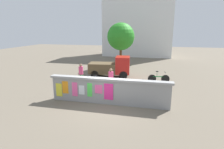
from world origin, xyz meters
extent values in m
plane|color=#6B6051|center=(0.00, 8.00, 0.00)|extent=(60.00, 60.00, 0.00)
cube|color=gray|center=(0.00, 0.00, 0.69)|extent=(6.84, 0.30, 1.39)
cube|color=#959595|center=(0.00, 0.00, 1.45)|extent=(7.04, 0.42, 0.12)
cube|color=yellow|center=(-3.04, -0.16, 0.66)|extent=(0.40, 0.03, 0.80)
cube|color=orange|center=(-2.61, -0.16, 0.84)|extent=(0.37, 0.03, 0.75)
cube|color=#F9599E|center=(-2.01, -0.16, 0.77)|extent=(0.34, 0.02, 0.84)
cube|color=silver|center=(-1.58, -0.16, 0.76)|extent=(0.34, 0.03, 0.55)
cube|color=#4CD84C|center=(-1.09, -0.16, 0.80)|extent=(0.29, 0.03, 0.81)
cube|color=#F9599E|center=(-0.55, -0.16, 0.89)|extent=(0.44, 0.03, 0.50)
cube|color=#F42D8C|center=(0.03, -0.16, 0.78)|extent=(0.54, 0.04, 0.94)
cylinder|color=black|center=(-0.30, 6.91, 0.35)|extent=(0.72, 0.29, 0.70)
cylinder|color=black|center=(-0.14, 5.62, 0.35)|extent=(0.72, 0.29, 0.70)
cylinder|color=black|center=(-2.78, 6.59, 0.35)|extent=(0.72, 0.29, 0.70)
cylinder|color=black|center=(-2.62, 5.30, 0.35)|extent=(0.72, 0.29, 0.70)
cube|color=red|center=(-0.32, 6.25, 1.10)|extent=(1.38, 1.64, 1.50)
cube|color=brown|center=(-2.11, 6.02, 0.80)|extent=(2.57, 1.79, 0.90)
cylinder|color=black|center=(1.63, 2.52, 0.30)|extent=(0.61, 0.16, 0.60)
cylinder|color=black|center=(2.92, 2.65, 0.30)|extent=(0.61, 0.18, 0.60)
cube|color=black|center=(2.27, 2.59, 0.58)|extent=(1.02, 0.33, 0.32)
cube|color=black|center=(2.47, 2.60, 0.76)|extent=(0.58, 0.27, 0.10)
cube|color=#262626|center=(1.73, 2.53, 0.85)|extent=(0.09, 0.56, 0.03)
cylinder|color=black|center=(-2.33, 2.82, 0.33)|extent=(0.65, 0.17, 0.66)
cylinder|color=black|center=(-1.30, 2.60, 0.33)|extent=(0.65, 0.17, 0.66)
cube|color=#1933A5|center=(-1.82, 2.71, 0.51)|extent=(0.94, 0.23, 0.06)
cylinder|color=#1933A5|center=(-1.67, 2.68, 0.73)|extent=(0.04, 0.04, 0.40)
cube|color=black|center=(-1.67, 2.68, 0.93)|extent=(0.21, 0.12, 0.05)
cube|color=black|center=(-2.28, 2.81, 0.88)|extent=(0.13, 0.44, 0.03)
cylinder|color=black|center=(3.33, 5.19, 0.33)|extent=(0.66, 0.13, 0.66)
cylinder|color=black|center=(2.29, 5.05, 0.33)|extent=(0.66, 0.13, 0.66)
cube|color=#197233|center=(2.81, 5.12, 0.51)|extent=(0.95, 0.16, 0.06)
cylinder|color=#197233|center=(2.66, 5.10, 0.73)|extent=(0.03, 0.03, 0.40)
cube|color=black|center=(2.66, 5.10, 0.93)|extent=(0.21, 0.11, 0.05)
cube|color=black|center=(3.28, 5.18, 0.88)|extent=(0.10, 0.44, 0.03)
cylinder|color=#338CBF|center=(-0.33, 2.22, 0.40)|extent=(0.12, 0.12, 0.80)
cylinder|color=#338CBF|center=(-0.47, 2.10, 0.40)|extent=(0.12, 0.12, 0.80)
cylinder|color=#D83F72|center=(-0.40, 2.16, 1.10)|extent=(0.48, 0.48, 0.60)
sphere|color=#8C664C|center=(-0.40, 2.16, 1.51)|extent=(0.22, 0.22, 0.22)
cylinder|color=#3F994C|center=(-3.15, 3.32, 0.40)|extent=(0.12, 0.12, 0.80)
cylinder|color=#3F994C|center=(-2.97, 3.31, 0.40)|extent=(0.12, 0.12, 0.80)
cylinder|color=#D83F72|center=(-3.06, 3.32, 1.10)|extent=(0.36, 0.36, 0.60)
sphere|color=#8C664C|center=(-3.06, 3.32, 1.51)|extent=(0.22, 0.22, 0.22)
cylinder|color=brown|center=(-1.27, 10.23, 1.20)|extent=(0.26, 0.26, 2.40)
sphere|color=#268921|center=(-1.27, 10.23, 3.43)|extent=(2.92, 2.92, 2.92)
cube|color=silver|center=(-0.57, 20.68, 4.49)|extent=(10.46, 4.40, 8.98)
camera|label=1|loc=(2.53, -9.80, 4.20)|focal=30.00mm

